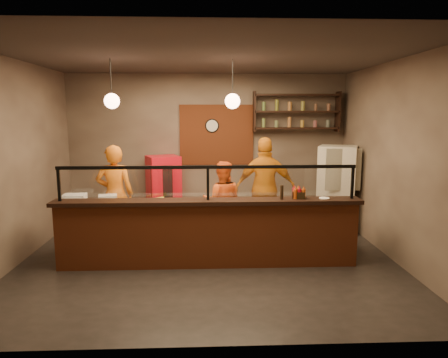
{
  "coord_description": "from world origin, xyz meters",
  "views": [
    {
      "loc": [
        -0.0,
        -6.25,
        2.35
      ],
      "look_at": [
        0.27,
        0.3,
        1.28
      ],
      "focal_mm": 32.0,
      "sensor_mm": 36.0,
      "label": 1
    }
  ],
  "objects_px": {
    "wall_clock": "(212,126)",
    "pepper_mill": "(282,192)",
    "cook_left": "(115,195)",
    "pizza_dough": "(233,201)",
    "cook_mid": "(222,202)",
    "red_cooler": "(164,190)",
    "condiment_caddy": "(299,195)",
    "cook_right": "(265,188)",
    "fridge": "(337,189)"
  },
  "relations": [
    {
      "from": "wall_clock",
      "to": "pepper_mill",
      "type": "xyz_separation_m",
      "value": [
        1.02,
        -2.79,
        -0.93
      ]
    },
    {
      "from": "cook_left",
      "to": "pizza_dough",
      "type": "height_order",
      "value": "cook_left"
    },
    {
      "from": "wall_clock",
      "to": "pizza_dough",
      "type": "xyz_separation_m",
      "value": [
        0.33,
        -2.2,
        -1.19
      ]
    },
    {
      "from": "pepper_mill",
      "to": "wall_clock",
      "type": "bearing_deg",
      "value": 110.18
    },
    {
      "from": "cook_mid",
      "to": "red_cooler",
      "type": "xyz_separation_m",
      "value": [
        -1.2,
        1.22,
        -0.01
      ]
    },
    {
      "from": "wall_clock",
      "to": "pepper_mill",
      "type": "relative_size",
      "value": 1.37
    },
    {
      "from": "wall_clock",
      "to": "condiment_caddy",
      "type": "relative_size",
      "value": 1.55
    },
    {
      "from": "cook_left",
      "to": "red_cooler",
      "type": "distance_m",
      "value": 1.44
    },
    {
      "from": "cook_mid",
      "to": "pepper_mill",
      "type": "height_order",
      "value": "cook_mid"
    },
    {
      "from": "cook_left",
      "to": "pepper_mill",
      "type": "xyz_separation_m",
      "value": [
        2.81,
        -1.25,
        0.27
      ]
    },
    {
      "from": "cook_right",
      "to": "fridge",
      "type": "distance_m",
      "value": 1.56
    },
    {
      "from": "cook_left",
      "to": "cook_right",
      "type": "distance_m",
      "value": 2.79
    },
    {
      "from": "cook_left",
      "to": "pepper_mill",
      "type": "bearing_deg",
      "value": 151.88
    },
    {
      "from": "cook_left",
      "to": "red_cooler",
      "type": "bearing_deg",
      "value": -125.44
    },
    {
      "from": "condiment_caddy",
      "to": "cook_mid",
      "type": "bearing_deg",
      "value": 133.95
    },
    {
      "from": "cook_left",
      "to": "cook_right",
      "type": "xyz_separation_m",
      "value": [
        2.78,
        0.23,
        0.06
      ]
    },
    {
      "from": "cook_mid",
      "to": "pepper_mill",
      "type": "distance_m",
      "value": 1.58
    },
    {
      "from": "cook_mid",
      "to": "cook_left",
      "type": "bearing_deg",
      "value": 4.17
    },
    {
      "from": "pizza_dough",
      "to": "condiment_caddy",
      "type": "xyz_separation_m",
      "value": [
        0.98,
        -0.51,
        0.21
      ]
    },
    {
      "from": "cook_left",
      "to": "wall_clock",
      "type": "bearing_deg",
      "value": -143.46
    },
    {
      "from": "red_cooler",
      "to": "pepper_mill",
      "type": "xyz_separation_m",
      "value": [
        2.07,
        -2.48,
        0.43
      ]
    },
    {
      "from": "wall_clock",
      "to": "cook_left",
      "type": "distance_m",
      "value": 2.64
    },
    {
      "from": "fridge",
      "to": "red_cooler",
      "type": "relative_size",
      "value": 1.17
    },
    {
      "from": "cook_right",
      "to": "pizza_dough",
      "type": "xyz_separation_m",
      "value": [
        -0.67,
        -0.9,
        -0.05
      ]
    },
    {
      "from": "cook_right",
      "to": "condiment_caddy",
      "type": "relative_size",
      "value": 9.96
    },
    {
      "from": "condiment_caddy",
      "to": "pepper_mill",
      "type": "distance_m",
      "value": 0.3
    },
    {
      "from": "cook_left",
      "to": "pizza_dough",
      "type": "distance_m",
      "value": 2.22
    },
    {
      "from": "cook_right",
      "to": "red_cooler",
      "type": "xyz_separation_m",
      "value": [
        -2.03,
        0.99,
        -0.22
      ]
    },
    {
      "from": "cook_mid",
      "to": "cook_right",
      "type": "distance_m",
      "value": 0.89
    },
    {
      "from": "pizza_dough",
      "to": "red_cooler",
      "type": "bearing_deg",
      "value": 125.89
    },
    {
      "from": "cook_mid",
      "to": "pizza_dough",
      "type": "xyz_separation_m",
      "value": [
        0.16,
        -0.67,
        0.16
      ]
    },
    {
      "from": "wall_clock",
      "to": "fridge",
      "type": "distance_m",
      "value": 2.93
    },
    {
      "from": "wall_clock",
      "to": "cook_left",
      "type": "xyz_separation_m",
      "value": [
        -1.79,
        -1.54,
        -1.2
      ]
    },
    {
      "from": "fridge",
      "to": "pepper_mill",
      "type": "distance_m",
      "value": 2.42
    },
    {
      "from": "wall_clock",
      "to": "fridge",
      "type": "height_order",
      "value": "wall_clock"
    },
    {
      "from": "cook_right",
      "to": "red_cooler",
      "type": "distance_m",
      "value": 2.27
    },
    {
      "from": "fridge",
      "to": "cook_left",
      "type": "bearing_deg",
      "value": -148.34
    },
    {
      "from": "cook_right",
      "to": "condiment_caddy",
      "type": "xyz_separation_m",
      "value": [
        0.31,
        -1.41,
        0.15
      ]
    },
    {
      "from": "cook_right",
      "to": "pepper_mill",
      "type": "height_order",
      "value": "cook_right"
    },
    {
      "from": "cook_mid",
      "to": "pizza_dough",
      "type": "relative_size",
      "value": 2.79
    },
    {
      "from": "condiment_caddy",
      "to": "pizza_dough",
      "type": "bearing_deg",
      "value": 152.33
    },
    {
      "from": "red_cooler",
      "to": "condiment_caddy",
      "type": "bearing_deg",
      "value": -68.04
    },
    {
      "from": "fridge",
      "to": "condiment_caddy",
      "type": "height_order",
      "value": "fridge"
    },
    {
      "from": "fridge",
      "to": "pizza_dough",
      "type": "xyz_separation_m",
      "value": [
        -2.17,
        -1.3,
        0.04
      ]
    },
    {
      "from": "wall_clock",
      "to": "pepper_mill",
      "type": "bearing_deg",
      "value": -69.82
    },
    {
      "from": "wall_clock",
      "to": "red_cooler",
      "type": "bearing_deg",
      "value": -163.43
    },
    {
      "from": "cook_mid",
      "to": "red_cooler",
      "type": "relative_size",
      "value": 1.02
    },
    {
      "from": "cook_right",
      "to": "condiment_caddy",
      "type": "bearing_deg",
      "value": 105.98
    },
    {
      "from": "condiment_caddy",
      "to": "pepper_mill",
      "type": "height_order",
      "value": "pepper_mill"
    },
    {
      "from": "cook_right",
      "to": "pizza_dough",
      "type": "relative_size",
      "value": 3.56
    }
  ]
}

